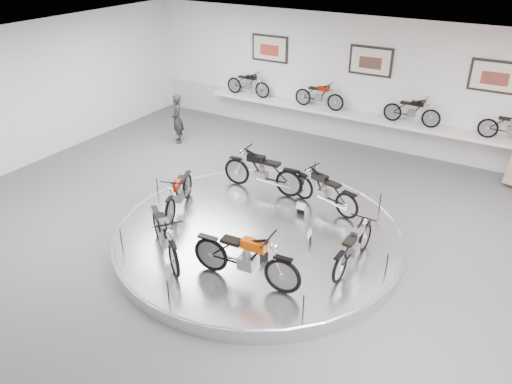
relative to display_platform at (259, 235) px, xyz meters
The scene contains 22 objects.
floor 0.34m from the display_platform, 90.00° to the right, with size 16.00×16.00×0.00m, color #4D4D50.
ceiling 3.86m from the display_platform, 90.00° to the right, with size 16.00×16.00×0.00m, color white.
wall_back 6.95m from the display_platform, 90.00° to the left, with size 16.00×16.00×0.00m, color silver.
wall_left 8.22m from the display_platform, behind, with size 14.00×14.00×0.00m, color silver.
dado_band 6.69m from the display_platform, 90.00° to the left, with size 15.68×0.04×1.10m, color #BCBCBA.
display_platform is the anchor object (origin of this frame).
platform_rim 0.12m from the display_platform, ahead, with size 6.40×6.40×0.10m, color #B2B2BA.
shelf 6.46m from the display_platform, 90.00° to the left, with size 11.00×0.55×0.10m, color silver.
poster_left 7.94m from the display_platform, 117.72° to the left, with size 1.35×0.06×0.88m, color beige.
poster_center 7.13m from the display_platform, 90.00° to the left, with size 1.35×0.06×0.88m, color beige.
poster_right 7.94m from the display_platform, 62.28° to the left, with size 1.35×0.06×0.88m, color beige.
shelf_bike_a 7.76m from the display_platform, 123.27° to the left, with size 1.22×0.42×0.73m, color black, non-canonical shape.
shelf_bike_b 6.69m from the display_platform, 103.19° to the left, with size 1.22×0.42×0.73m, color #810C00, non-canonical shape.
shelf_bike_c 6.69m from the display_platform, 76.81° to the left, with size 1.22×0.42×0.73m, color black, non-canonical shape.
shelf_bike_d 7.76m from the display_platform, 56.73° to the left, with size 1.22×0.42×0.73m, color silver, non-canonical shape.
bike_a 1.95m from the display_platform, 62.99° to the left, with size 1.66×0.59×0.98m, color black, non-canonical shape.
bike_b 2.03m from the display_platform, 117.74° to the left, with size 1.85×0.65×1.09m, color black, non-canonical shape.
bike_c 2.16m from the display_platform, behind, with size 1.60×0.56×0.94m, color #810C00, non-canonical shape.
bike_d 2.24m from the display_platform, 121.23° to the right, with size 1.74×0.61×1.02m, color black, non-canonical shape.
bike_e 1.98m from the display_platform, 67.06° to the right, with size 1.90×0.67×1.12m, color #BC3E00, non-canonical shape.
bike_f 2.35m from the display_platform, ahead, with size 1.56×0.55×0.92m, color silver, non-canonical shape.
visitor 6.50m from the display_platform, 144.55° to the left, with size 0.58×0.38×1.60m, color black.
Camera 1 is at (4.77, -7.83, 6.23)m, focal length 35.00 mm.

